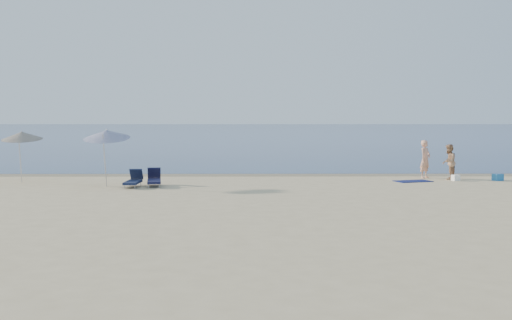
# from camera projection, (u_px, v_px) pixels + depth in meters

# --- Properties ---
(ground) EXTENTS (160.00, 160.00, 0.00)m
(ground) POSITION_uv_depth(u_px,v_px,m) (444.00, 266.00, 12.94)
(ground) COLOR beige
(ground) RESTS_ON ground
(sea) EXTENTS (240.00, 160.00, 0.01)m
(sea) POSITION_uv_depth(u_px,v_px,m) (273.00, 131.00, 112.68)
(sea) COLOR #0C1B49
(sea) RESTS_ON ground
(wet_sand_strip) EXTENTS (240.00, 1.60, 0.00)m
(wet_sand_strip) POSITION_uv_depth(u_px,v_px,m) (328.00, 175.00, 32.29)
(wet_sand_strip) COLOR #847254
(wet_sand_strip) RESTS_ON ground
(person_left) EXTENTS (0.77, 0.78, 1.82)m
(person_left) POSITION_uv_depth(u_px,v_px,m) (425.00, 159.00, 30.61)
(person_left) COLOR tan
(person_left) RESTS_ON ground
(person_right) EXTENTS (0.95, 1.01, 1.66)m
(person_right) POSITION_uv_depth(u_px,v_px,m) (449.00, 162.00, 29.99)
(person_right) COLOR #AC7E5A
(person_right) RESTS_ON ground
(beach_towel) EXTENTS (1.82, 1.37, 0.03)m
(beach_towel) POSITION_uv_depth(u_px,v_px,m) (413.00, 181.00, 29.14)
(beach_towel) COLOR #0E1447
(beach_towel) RESTS_ON ground
(white_bag) EXTENTS (0.39, 0.36, 0.27)m
(white_bag) POSITION_uv_depth(u_px,v_px,m) (456.00, 178.00, 29.48)
(white_bag) COLOR white
(white_bag) RESTS_ON ground
(blue_cooler) EXTENTS (0.53, 0.46, 0.32)m
(blue_cooler) POSITION_uv_depth(u_px,v_px,m) (498.00, 177.00, 29.49)
(blue_cooler) COLOR #216EB5
(blue_cooler) RESTS_ON ground
(umbrella_near) EXTENTS (2.10, 2.12, 2.60)m
(umbrella_near) POSITION_uv_depth(u_px,v_px,m) (107.00, 134.00, 27.11)
(umbrella_near) COLOR silver
(umbrella_near) RESTS_ON ground
(umbrella_far) EXTENTS (1.88, 1.91, 2.43)m
(umbrella_far) POSITION_uv_depth(u_px,v_px,m) (22.00, 136.00, 28.69)
(umbrella_far) COLOR silver
(umbrella_far) RESTS_ON ground
(lounger_left) EXTENTS (0.80, 1.77, 0.75)m
(lounger_left) POSITION_uv_depth(u_px,v_px,m) (154.00, 180.00, 27.28)
(lounger_left) COLOR #131536
(lounger_left) RESTS_ON ground
(lounger_right) EXTENTS (0.59, 1.66, 0.73)m
(lounger_right) POSITION_uv_depth(u_px,v_px,m) (133.00, 181.00, 26.93)
(lounger_right) COLOR #161E3C
(lounger_right) RESTS_ON ground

